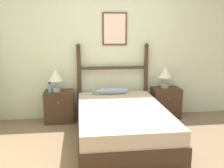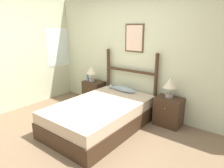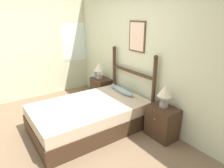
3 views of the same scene
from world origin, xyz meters
name	(u,v)px [view 3 (image 3 of 3)]	position (x,y,z in m)	size (l,w,h in m)	color
ground_plane	(58,137)	(0.00, 0.00, 0.00)	(16.00, 16.00, 0.00)	#7A6047
wall_back	(136,54)	(0.00, 1.73, 1.28)	(6.40, 0.08, 2.55)	beige
wall_left	(22,48)	(-2.13, 0.02, 1.28)	(0.08, 6.40, 2.55)	beige
bed	(90,116)	(0.03, 0.62, 0.24)	(1.30, 2.07, 0.49)	#3D2819
headboard	(132,81)	(0.03, 1.62, 0.74)	(1.31, 0.08, 1.37)	#3D2819
nightstand_left	(101,89)	(-0.95, 1.49, 0.28)	(0.50, 0.38, 0.56)	#3D2819
nightstand_right	(162,122)	(1.01, 1.49, 0.28)	(0.50, 0.38, 0.56)	#3D2819
table_lamp_left	(99,68)	(-0.99, 1.47, 0.82)	(0.25, 0.25, 0.38)	gray
table_lamp_right	(165,92)	(0.98, 1.53, 0.82)	(0.25, 0.25, 0.38)	gray
bottle	(96,74)	(-1.09, 1.42, 0.64)	(0.06, 0.06, 0.18)	#668CB2
fish_pillow	(122,91)	(-0.02, 1.43, 0.55)	(0.67, 0.13, 0.12)	#8499A3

